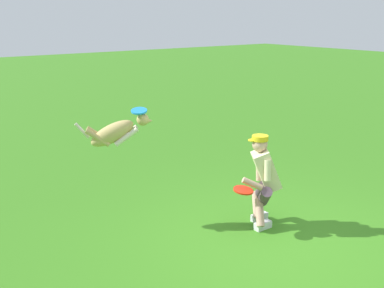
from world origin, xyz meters
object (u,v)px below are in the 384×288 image
person (263,178)px  frisbee_flying (139,111)px  frisbee_held (243,190)px  dog (116,132)px

person → frisbee_flying: (1.25, -1.17, 0.90)m
person → frisbee_held: person is taller
dog → frisbee_flying: (-0.27, 0.17, 0.29)m
frisbee_held → dog: bearing=-50.1°
person → dog: 2.11m
dog → frisbee_flying: size_ratio=4.33×
dog → frisbee_flying: 0.43m
person → dog: bearing=-6.4°
dog → person: bearing=-11.6°
dog → frisbee_flying: bearing=-1.7°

